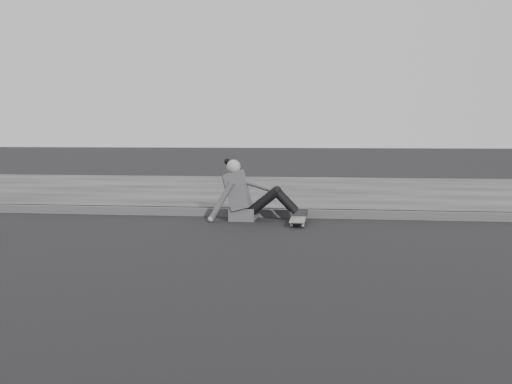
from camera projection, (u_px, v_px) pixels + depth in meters
curb at (488, 217)px, 8.04m from camera, size 24.00×0.16×0.12m
sidewalk at (444, 194)px, 11.02m from camera, size 24.00×6.00×0.12m
skateboard at (298, 219)px, 7.75m from camera, size 0.20×0.78×0.09m
seated_woman at (247, 195)px, 8.05m from camera, size 1.38×0.46×0.88m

